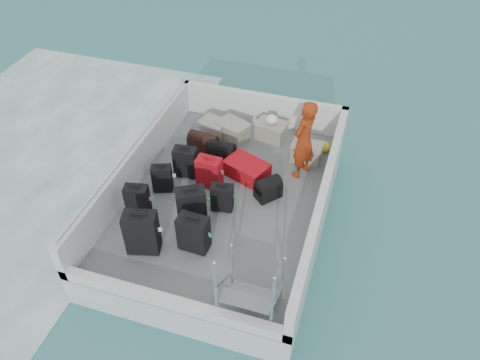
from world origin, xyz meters
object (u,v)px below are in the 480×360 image
Objects in this scene: suitcase_3 at (142,233)px; crate_2 at (271,131)px; suitcase_1 at (162,179)px; crate_1 at (233,131)px; suitcase_5 at (209,172)px; suitcase_8 at (247,169)px; crate_3 at (306,153)px; crate_0 at (214,128)px; passenger at (304,140)px; suitcase_4 at (191,207)px; suitcase_0 at (138,201)px; suitcase_6 at (194,234)px; suitcase_2 at (186,162)px; suitcase_7 at (222,198)px.

suitcase_3 reaches higher than crate_2.
suitcase_1 is 2.03m from crate_1.
suitcase_8 is at bearing 42.20° from suitcase_5.
crate_0 is at bearing 173.27° from crate_3.
crate_3 is 0.76m from passenger.
suitcase_5 reaches higher than suitcase_8.
crate_3 is (2.00, -0.24, 0.01)m from crate_0.
suitcase_3 is 3.65m from crate_3.
suitcase_4 reaches higher than crate_1.
suitcase_5 reaches higher than crate_0.
suitcase_5 is at bearing -140.53° from crate_3.
suitcase_0 is 2.72m from crate_1.
suitcase_6 is at bearing -31.22° from suitcase_0.
crate_3 is (1.26, 2.75, -0.16)m from suitcase_6.
suitcase_6 is 1.97m from suitcase_8.
suitcase_0 is 2.61m from crate_0.
passenger reaches higher than crate_1.
suitcase_1 is at bearing -120.44° from suitcase_2.
suitcase_4 reaches higher than suitcase_8.
suitcase_8 is at bearing -45.47° from crate_0.
suitcase_0 is 1.13× the size of suitcase_1.
suitcase_8 is (1.09, 0.32, -0.15)m from suitcase_2.
crate_3 is (1.51, 2.23, -0.19)m from suitcase_4.
suitcase_6 reaches higher than crate_2.
suitcase_4 is at bearing -68.32° from suitcase_2.
suitcase_1 is at bearing -144.51° from crate_3.
crate_0 is at bearing 109.80° from suitcase_5.
suitcase_2 is 1.15m from suitcase_8.
suitcase_2 is 1.16m from suitcase_7.
suitcase_1 is 0.76× the size of suitcase_4.
crate_0 is at bearing -86.89° from passenger.
suitcase_5 is 1.17× the size of crate_0.
crate_2 is at bearing 48.51° from suitcase_0.
crate_3 is at bearing 15.88° from suitcase_1.
suitcase_2 is at bearing 88.35° from suitcase_4.
crate_1 is at bearing 171.26° from crate_3.
suitcase_2 is at bearing 76.84° from suitcase_3.
suitcase_0 is 1.27m from suitcase_6.
suitcase_0 is 0.95m from suitcase_4.
suitcase_1 is 0.92× the size of crate_1.
passenger is (1.24, 2.32, 0.46)m from suitcase_6.
suitcase_1 is 0.34× the size of passenger.
crate_1 is at bearing 49.40° from suitcase_1.
suitcase_7 is at bearing -122.03° from crate_3.
crate_2 is 0.97m from crate_3.
suitcase_5 is 1.15× the size of suitcase_7.
suitcase_5 is at bearing -88.54° from crate_1.
suitcase_4 is at bearing -78.59° from crate_0.
suitcase_3 is 1.33× the size of crate_1.
suitcase_6 is 0.97m from suitcase_7.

